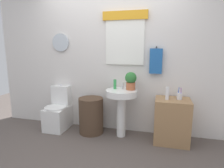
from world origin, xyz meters
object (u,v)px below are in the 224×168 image
Objects in this scene: toilet at (59,112)px; lotion_bottle at (167,93)px; laundry_hamper at (91,115)px; soap_bottle at (115,84)px; toothbrush_cup at (180,96)px; pedestal_sink at (121,102)px; potted_plant at (131,80)px; wooden_cabinet at (172,121)px.

lotion_bottle is (1.89, -0.08, 0.49)m from toilet.
laundry_hamper is at bearing -3.19° from toilet.
soap_bottle reaches higher than toothbrush_cup.
toilet is 5.00× the size of soap_bottle.
potted_plant reaches higher than pedestal_sink.
toilet is at bearing 176.81° from laundry_hamper.
soap_bottle is at bearing 157.38° from pedestal_sink.
soap_bottle reaches higher than laundry_hamper.
soap_bottle is 1.02m from toothbrush_cup.
potted_plant is (0.67, 0.06, 0.64)m from laundry_hamper.
pedestal_sink is 1.15× the size of wooden_cabinet.
toothbrush_cup is (2.07, -0.02, 0.44)m from toilet.
soap_bottle is (0.41, 0.05, 0.56)m from laundry_hamper.
toilet is 1.47m from potted_plant.
pedestal_sink is at bearing -0.00° from laundry_hamper.
pedestal_sink is (1.18, -0.04, 0.29)m from toilet.
toothbrush_cup is at bearing 18.17° from lotion_bottle.
lotion_bottle reaches higher than toilet.
toothbrush_cup is at bearing 12.34° from wooden_cabinet.
lotion_bottle is at bearing -161.83° from toothbrush_cup.
lotion_bottle is at bearing -2.31° from toilet.
toothbrush_cup is at bearing 0.81° from laundry_hamper.
laundry_hamper is at bearing 180.00° from pedestal_sink.
lotion_bottle is (0.83, -0.09, -0.08)m from soap_bottle.
toilet is 1.95m from lotion_bottle.
toothbrush_cup reaches higher than pedestal_sink.
pedestal_sink reaches higher than wooden_cabinet.
toothbrush_cup is at bearing 1.28° from pedestal_sink.
toilet is at bearing 178.95° from wooden_cabinet.
wooden_cabinet reaches higher than laundry_hamper.
wooden_cabinet is at bearing -167.66° from toothbrush_cup.
soap_bottle is (-0.12, 0.05, 0.28)m from pedestal_sink.
toothbrush_cup reaches higher than wooden_cabinet.
potted_plant is at bearing 5.12° from laundry_hamper.
lotion_bottle is (0.71, -0.04, 0.20)m from pedestal_sink.
potted_plant is at bearing 23.20° from pedestal_sink.
laundry_hamper is 1.33m from wooden_cabinet.
soap_bottle reaches higher than pedestal_sink.
toilet is at bearing 178.24° from pedestal_sink.
wooden_cabinet is 3.72× the size of toothbrush_cup.
soap_bottle is (1.06, 0.01, 0.57)m from toilet.
pedestal_sink is at bearing -178.72° from toothbrush_cup.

